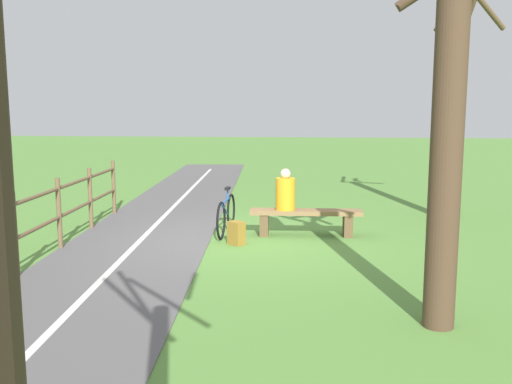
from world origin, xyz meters
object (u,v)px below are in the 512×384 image
at_px(person_seated, 285,192).
at_px(backpack, 237,233).
at_px(bicycle, 226,215).
at_px(tree_by_path, 454,111).
at_px(tree_mid_field, 451,125).
at_px(bench, 306,217).

xyz_separation_m(person_seated, backpack, (0.80, 0.81, -0.62)).
bearing_deg(bicycle, tree_by_path, 115.17).
bearing_deg(bicycle, person_seated, 90.11).
bearing_deg(tree_by_path, tree_mid_field, 76.47).
relative_size(person_seated, tree_by_path, 0.16).
distance_m(bench, person_seated, 0.61).
bearing_deg(backpack, tree_by_path, -146.55).
height_order(bench, tree_mid_field, tree_mid_field).
distance_m(bicycle, tree_by_path, 5.32).
distance_m(bench, tree_by_path, 4.13).
relative_size(person_seated, bicycle, 0.46).
bearing_deg(bench, backpack, 31.94).
relative_size(backpack, tree_mid_field, 0.09).
height_order(backpack, tree_mid_field, tree_mid_field).
bearing_deg(tree_by_path, backpack, 33.45).
distance_m(person_seated, tree_mid_field, 4.83).
height_order(person_seated, tree_by_path, tree_by_path).
bearing_deg(bench, person_seated, -0.00).
xyz_separation_m(bench, person_seated, (0.39, 0.02, 0.47)).
height_order(person_seated, backpack, person_seated).
relative_size(bicycle, tree_by_path, 0.34).
distance_m(person_seated, tree_by_path, 4.24).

